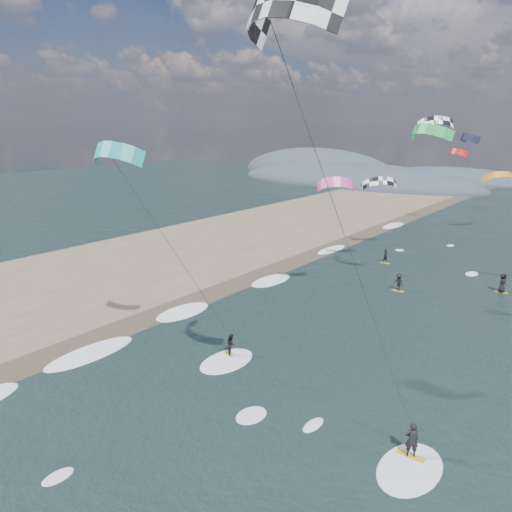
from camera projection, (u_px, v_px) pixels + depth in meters
The scene contains 9 objects.
ground at pixel (109, 464), 22.45m from camera, with size 260.00×260.00×0.00m, color black.
sand_strip at pixel (39, 294), 44.34m from camera, with size 26.00×240.00×0.00m, color brown.
wet_sand_strip at pixel (124, 328), 37.19m from camera, with size 3.00×240.00×0.00m, color #382D23.
coastal_hills at pixel (350, 179), 131.00m from camera, with size 80.00×41.00×15.00m.
kitesurfer_near_a at pixel (302, 121), 17.17m from camera, with size 7.86×8.86×19.47m.
kitesurfer_near_b at pixel (153, 228), 28.70m from camera, with size 6.81×8.35×14.45m.
far_kitesurfers at pixel (436, 278), 46.20m from camera, with size 13.36×8.58×1.78m.
bg_kite_field at pixel (469, 150), 58.33m from camera, with size 11.33×68.55×8.26m.
shoreline_surf at pixel (181, 313), 40.08m from camera, with size 2.40×79.40×0.11m.
Camera 1 is at (17.06, -11.00, 14.99)m, focal length 35.00 mm.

